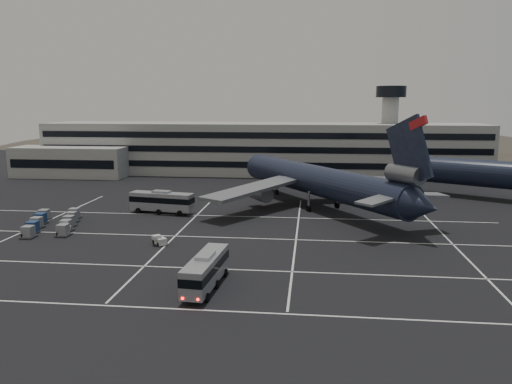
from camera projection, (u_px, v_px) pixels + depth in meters
ground at (209, 245)px, 69.77m from camera, size 260.00×260.00×0.00m
lane_markings at (217, 244)px, 70.38m from camera, size 90.00×55.62×0.01m
terminal at (250, 149)px, 138.45m from camera, size 125.00×26.00×24.00m
hills at (320, 170)px, 236.22m from camera, size 352.00×180.00×44.00m
trijet_main at (319, 181)px, 92.98m from camera, size 40.56×50.70×18.08m
bus_near at (206, 269)px, 53.28m from camera, size 3.37×10.90×3.79m
bus_far at (162, 201)px, 89.31m from camera, size 11.96×4.69×4.12m
tug_a at (66, 229)px, 76.26m from camera, size 2.04×2.53×1.42m
tug_b at (160, 240)px, 69.72m from camera, size 2.49×2.60×1.45m
uld_cluster at (53, 222)px, 79.31m from camera, size 10.70×15.19×1.80m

